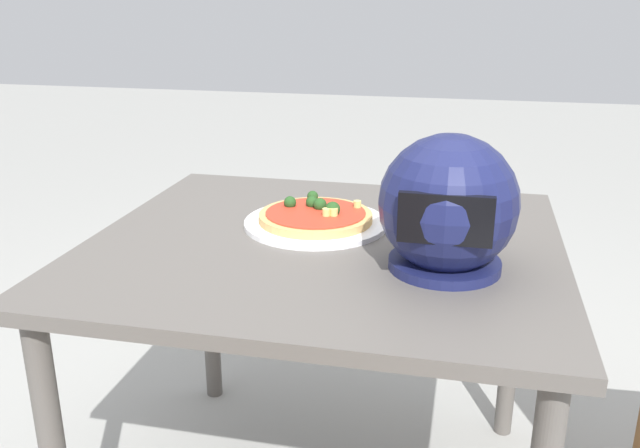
% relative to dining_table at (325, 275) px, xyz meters
% --- Properties ---
extents(dining_table, '(1.02, 0.94, 0.72)m').
position_rel_dining_table_xyz_m(dining_table, '(0.00, 0.00, 0.00)').
color(dining_table, '#5B5651').
rests_on(dining_table, ground).
extents(pizza_plate, '(0.33, 0.33, 0.01)m').
position_rel_dining_table_xyz_m(pizza_plate, '(0.04, -0.09, 0.09)').
color(pizza_plate, white).
rests_on(pizza_plate, dining_table).
extents(pizza, '(0.26, 0.26, 0.05)m').
position_rel_dining_table_xyz_m(pizza, '(0.04, -0.09, 0.11)').
color(pizza, tan).
rests_on(pizza, pizza_plate).
extents(motorcycle_helmet, '(0.27, 0.27, 0.27)m').
position_rel_dining_table_xyz_m(motorcycle_helmet, '(-0.27, 0.11, 0.21)').
color(motorcycle_helmet, '#191E4C').
rests_on(motorcycle_helmet, dining_table).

